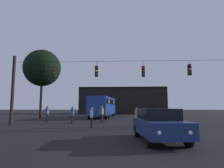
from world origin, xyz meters
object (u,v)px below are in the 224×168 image
(pedestrian_crossing_right, at_px, (72,114))
(pedestrian_trailing, at_px, (137,116))
(tree_left_silhouette, at_px, (42,68))
(pedestrian_near_bus, at_px, (47,113))
(car_near_right, at_px, (158,124))
(pedestrian_crossing_center, at_px, (92,116))
(city_bus, at_px, (103,105))
(pedestrian_crossing_left, at_px, (102,113))

(pedestrian_crossing_right, relative_size, pedestrian_trailing, 1.09)
(pedestrian_trailing, bearing_deg, tree_left_silhouette, 138.94)
(tree_left_silhouette, bearing_deg, pedestrian_near_bus, -62.76)
(car_near_right, height_order, pedestrian_crossing_center, pedestrian_crossing_center)
(city_bus, height_order, pedestrian_crossing_right, city_bus)
(car_near_right, bearing_deg, pedestrian_near_bus, 132.96)
(pedestrian_trailing, distance_m, tree_left_silhouette, 17.83)
(city_bus, bearing_deg, tree_left_silhouette, -161.89)
(car_near_right, distance_m, pedestrian_crossing_left, 11.17)
(pedestrian_crossing_right, bearing_deg, pedestrian_crossing_center, -54.74)
(pedestrian_crossing_center, distance_m, tree_left_silhouette, 15.89)
(city_bus, height_order, car_near_right, city_bus)
(pedestrian_crossing_right, xyz_separation_m, tree_left_silhouette, (-6.59, 8.08, 6.19))
(car_near_right, xyz_separation_m, pedestrian_crossing_center, (-4.12, 5.98, 0.08))
(pedestrian_trailing, bearing_deg, car_near_right, -85.22)
(city_bus, xyz_separation_m, pedestrian_near_bus, (-4.67, -10.35, -0.89))
(city_bus, relative_size, pedestrian_crossing_left, 6.62)
(pedestrian_trailing, bearing_deg, pedestrian_crossing_left, 128.86)
(city_bus, distance_m, pedestrian_crossing_center, 14.34)
(pedestrian_crossing_center, xyz_separation_m, pedestrian_trailing, (3.58, 0.54, -0.02))
(tree_left_silhouette, bearing_deg, pedestrian_crossing_left, -36.64)
(pedestrian_near_bus, height_order, pedestrian_trailing, pedestrian_near_bus)
(city_bus, bearing_deg, pedestrian_near_bus, -114.27)
(city_bus, distance_m, pedestrian_near_bus, 11.39)
(pedestrian_trailing, height_order, tree_left_silhouette, tree_left_silhouette)
(pedestrian_crossing_right, distance_m, pedestrian_trailing, 6.64)
(car_near_right, relative_size, pedestrian_trailing, 2.91)
(pedestrian_crossing_left, height_order, tree_left_silhouette, tree_left_silhouette)
(city_bus, relative_size, tree_left_silhouette, 1.14)
(pedestrian_crossing_left, xyz_separation_m, pedestrian_crossing_right, (-2.77, -1.12, -0.01))
(pedestrian_crossing_center, bearing_deg, pedestrian_crossing_left, 85.53)
(pedestrian_crossing_center, bearing_deg, pedestrian_near_bus, 142.38)
(pedestrian_crossing_left, bearing_deg, pedestrian_trailing, -51.14)
(tree_left_silhouette, bearing_deg, pedestrian_trailing, -41.06)
(tree_left_silhouette, bearing_deg, car_near_right, -53.09)
(city_bus, distance_m, car_near_right, 20.81)
(pedestrian_crossing_left, xyz_separation_m, pedestrian_crossing_center, (-0.35, -4.54, -0.08))
(pedestrian_crossing_left, height_order, pedestrian_near_bus, pedestrian_near_bus)
(city_bus, distance_m, tree_left_silhouette, 10.43)
(pedestrian_crossing_left, distance_m, pedestrian_near_bus, 5.50)
(pedestrian_crossing_left, distance_m, tree_left_silhouette, 13.20)
(city_bus, relative_size, pedestrian_trailing, 7.27)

